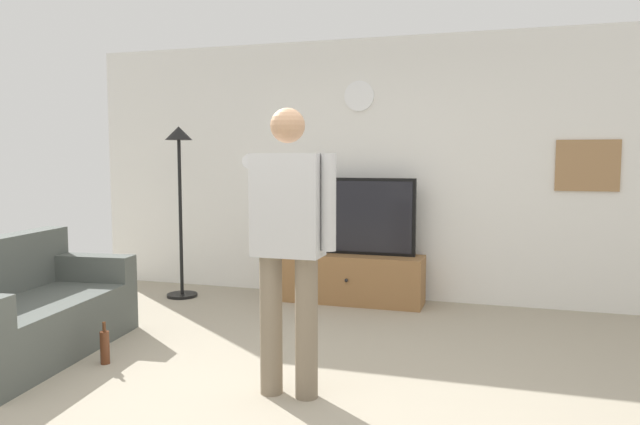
{
  "coord_description": "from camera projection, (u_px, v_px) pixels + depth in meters",
  "views": [
    {
      "loc": [
        1.29,
        -3.15,
        1.47
      ],
      "look_at": [
        -0.04,
        1.2,
        1.05
      ],
      "focal_mm": 33.13,
      "sensor_mm": 36.0,
      "label": 1
    }
  ],
  "objects": [
    {
      "name": "ground_plane",
      "position": [
        267.0,
        406.0,
        3.52
      ],
      "size": [
        8.4,
        8.4,
        0.0
      ],
      "primitive_type": "plane",
      "color": "#9E937F"
    },
    {
      "name": "back_wall",
      "position": [
        372.0,
        169.0,
        6.2
      ],
      "size": [
        6.4,
        0.1,
        2.7
      ],
      "primitive_type": "cube",
      "color": "silver",
      "rests_on": "ground_plane"
    },
    {
      "name": "tv_stand",
      "position": [
        352.0,
        278.0,
        6.01
      ],
      "size": [
        1.45,
        0.44,
        0.49
      ],
      "color": "olive",
      "rests_on": "ground_plane"
    },
    {
      "name": "television",
      "position": [
        353.0,
        216.0,
        5.99
      ],
      "size": [
        1.27,
        0.07,
        0.78
      ],
      "color": "black",
      "rests_on": "tv_stand"
    },
    {
      "name": "wall_clock",
      "position": [
        359.0,
        96.0,
        6.11
      ],
      "size": [
        0.31,
        0.03,
        0.31
      ],
      "primitive_type": "cylinder",
      "rotation": [
        1.57,
        0.0,
        0.0
      ],
      "color": "white"
    },
    {
      "name": "framed_picture",
      "position": [
        587.0,
        165.0,
        5.54
      ],
      "size": [
        0.56,
        0.04,
        0.48
      ],
      "primitive_type": "cube",
      "color": "#997047"
    },
    {
      "name": "floor_lamp",
      "position": [
        180.0,
        176.0,
        6.16
      ],
      "size": [
        0.32,
        0.32,
        1.8
      ],
      "color": "black",
      "rests_on": "ground_plane"
    },
    {
      "name": "person_standing_nearer_lamp",
      "position": [
        289.0,
        234.0,
        3.6
      ],
      "size": [
        0.6,
        0.78,
        1.77
      ],
      "color": "#7A6B56",
      "rests_on": "ground_plane"
    },
    {
      "name": "side_couch",
      "position": [
        21.0,
        314.0,
        4.38
      ],
      "size": [
        1.03,
        1.79,
        0.87
      ],
      "color": "#4C514C",
      "rests_on": "ground_plane"
    },
    {
      "name": "beverage_bottle",
      "position": [
        105.0,
        347.0,
        4.22
      ],
      "size": [
        0.07,
        0.07,
        0.31
      ],
      "color": "#592D19",
      "rests_on": "ground_plane"
    }
  ]
}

